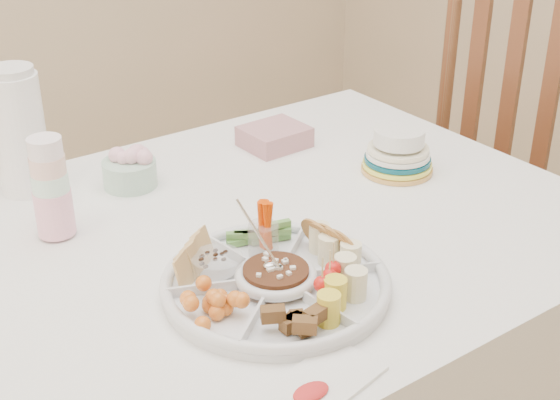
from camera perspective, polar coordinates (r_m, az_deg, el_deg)
dining_table at (r=1.70m, az=-4.19°, el=-14.02°), size 1.52×1.02×0.76m
chair at (r=2.14m, az=13.36°, el=0.90°), size 0.57×0.57×1.15m
party_tray at (r=1.31m, az=-0.30°, el=-5.88°), size 0.50×0.50×0.04m
bean_dip at (r=1.31m, az=-0.30°, el=-5.60°), size 0.14×0.14×0.04m
tortillas at (r=1.38m, az=3.67°, el=-3.10°), size 0.13×0.13×0.06m
carrot_cucumber at (r=1.40m, az=-1.49°, el=-1.61°), size 0.14×0.14×0.10m
pita_raisins at (r=1.34m, az=-5.65°, el=-4.19°), size 0.16×0.16×0.07m
cherries at (r=1.23m, az=-4.78°, el=-7.59°), size 0.15×0.15×0.05m
granola_chunks at (r=1.20m, az=1.10°, el=-8.64°), size 0.13×0.13×0.04m
banana_tomato at (r=1.26m, az=5.36°, el=-5.40°), size 0.16×0.16×0.10m
cup_stack at (r=1.50m, az=-16.40°, el=0.79°), size 0.08×0.08×0.20m
thermos at (r=1.69m, az=-18.55°, el=4.91°), size 0.12×0.12×0.27m
flower_bowl at (r=1.69m, az=-10.97°, el=2.36°), size 0.14×0.14×0.09m
napkin_stack at (r=1.86m, az=-0.41°, el=4.65°), size 0.15×0.13×0.05m
plate_stack at (r=1.74m, az=8.63°, el=3.61°), size 0.20×0.20×0.10m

